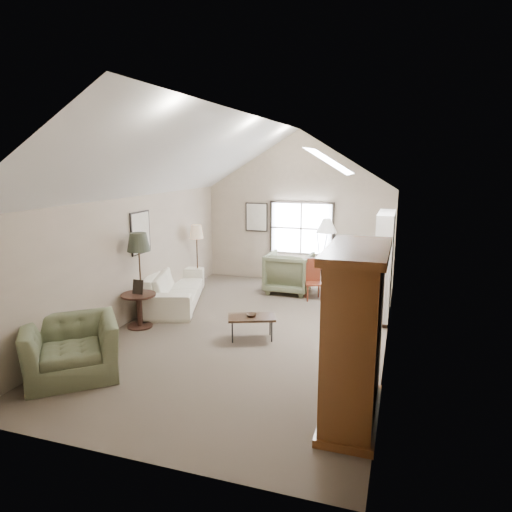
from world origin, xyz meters
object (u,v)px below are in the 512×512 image
(side_table, at_px, (139,310))
(side_chair, at_px, (313,280))
(sofa, at_px, (175,286))
(armchair_far, at_px, (289,272))
(armchair_near, at_px, (71,349))
(coffee_table, at_px, (252,328))
(armoire, at_px, (354,336))

(side_table, bearing_deg, side_chair, 44.51)
(sofa, bearing_deg, armchair_far, -71.42)
(armchair_near, bearing_deg, armchair_far, 29.38)
(side_table, bearing_deg, armchair_far, 56.40)
(sofa, bearing_deg, armchair_near, 165.26)
(armchair_near, relative_size, coffee_table, 1.56)
(coffee_table, bearing_deg, armoire, -45.69)
(armchair_far, bearing_deg, side_chair, 147.78)
(coffee_table, bearing_deg, armchair_far, 91.75)
(armchair_near, distance_m, coffee_table, 3.07)
(coffee_table, height_order, side_chair, side_chair)
(sofa, relative_size, armchair_far, 2.46)
(armoire, height_order, side_chair, armoire)
(sofa, relative_size, side_table, 3.99)
(armoire, height_order, coffee_table, armoire)
(armoire, bearing_deg, armchair_near, -178.05)
(sofa, distance_m, side_table, 1.60)
(armchair_near, xyz_separation_m, armchair_far, (2.02, 5.42, 0.07))
(coffee_table, bearing_deg, side_chair, 77.67)
(armoire, height_order, armchair_far, armoire)
(armoire, relative_size, coffee_table, 2.60)
(side_chair, bearing_deg, armchair_far, 125.61)
(armchair_near, bearing_deg, side_table, 54.41)
(side_chair, bearing_deg, side_table, -156.66)
(armoire, relative_size, sofa, 0.82)
(armoire, distance_m, coffee_table, 3.04)
(armoire, xyz_separation_m, armchair_near, (-4.14, -0.14, -0.67))
(armoire, relative_size, armchair_near, 1.66)
(side_table, height_order, side_chair, side_chair)
(armchair_near, xyz_separation_m, side_table, (-0.17, 2.13, -0.09))
(armoire, bearing_deg, coffee_table, 134.31)
(side_table, bearing_deg, armchair_near, -85.36)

